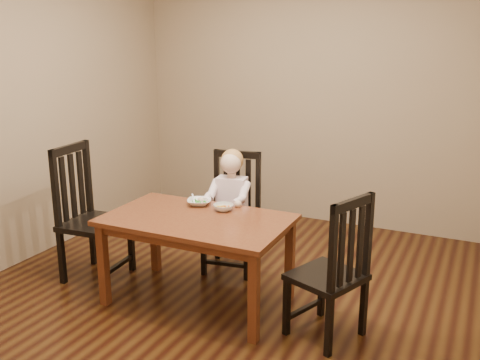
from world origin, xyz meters
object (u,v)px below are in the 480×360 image
at_px(chair_child, 233,214).
at_px(chair_right, 333,271).
at_px(bowl_veg, 223,207).
at_px(dining_table, 197,228).
at_px(chair_left, 89,215).
at_px(bowl_peas, 199,202).
at_px(toddler, 231,199).

xyz_separation_m(chair_child, chair_right, (1.09, -0.75, -0.00)).
bearing_deg(chair_right, bowl_veg, 94.19).
relative_size(dining_table, chair_child, 1.34).
bearing_deg(chair_right, chair_left, 109.38).
bearing_deg(chair_child, bowl_peas, 68.66).
bearing_deg(bowl_veg, chair_child, 107.49).
height_order(bowl_peas, bowl_veg, bowl_veg).
height_order(chair_left, chair_right, chair_left).
height_order(dining_table, chair_child, chair_child).
xyz_separation_m(dining_table, bowl_peas, (-0.13, 0.27, 0.10)).
xyz_separation_m(dining_table, chair_right, (1.05, -0.07, -0.11)).
bearing_deg(dining_table, chair_left, 179.43).
bearing_deg(dining_table, bowl_peas, 116.05).
distance_m(chair_child, chair_right, 1.33).
xyz_separation_m(chair_right, bowl_veg, (-0.95, 0.30, 0.22)).
bearing_deg(chair_right, toddler, 78.64).
height_order(chair_left, bowl_peas, chair_left).
xyz_separation_m(chair_right, toddler, (-1.09, 0.70, 0.15)).
bearing_deg(chair_right, dining_table, 107.89).
distance_m(chair_child, bowl_veg, 0.52).
xyz_separation_m(dining_table, chair_child, (-0.04, 0.68, -0.11)).
distance_m(dining_table, bowl_veg, 0.27).
bearing_deg(chair_left, bowl_veg, 96.41).
xyz_separation_m(dining_table, bowl_veg, (0.10, 0.23, 0.10)).
relative_size(dining_table, chair_left, 1.21).
bearing_deg(chair_right, chair_child, 76.99).
bearing_deg(dining_table, toddler, 93.00).
distance_m(dining_table, bowl_peas, 0.32).
distance_m(dining_table, chair_child, 0.69).
relative_size(dining_table, bowl_veg, 8.79).
distance_m(chair_child, toddler, 0.16).
bearing_deg(bowl_peas, dining_table, -63.95).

